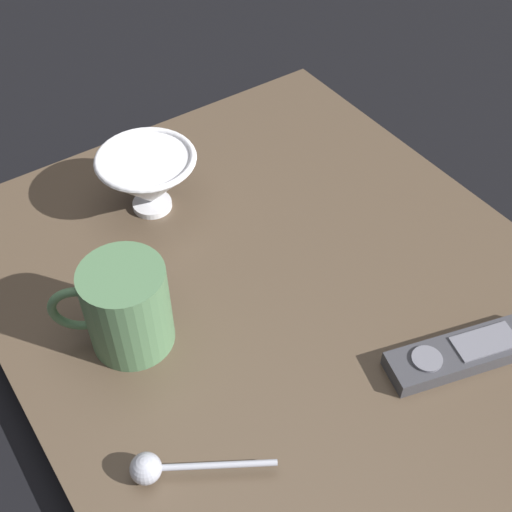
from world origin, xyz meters
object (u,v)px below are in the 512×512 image
Objects in this scene: teaspoon at (156,468)px; tv_remote_near at (465,353)px; cereal_bowl at (149,179)px; coffee_mug at (126,307)px.

tv_remote_near is at bearing 78.42° from teaspoon.
cereal_bowl is 0.36m from teaspoon.
teaspoon reaches higher than tv_remote_near.
tv_remote_near is at bearing 21.84° from cereal_bowl.
teaspoon is at bearing -101.58° from tv_remote_near.
teaspoon is (0.15, -0.05, -0.04)m from coffee_mug.
tv_remote_near is (0.38, 0.15, -0.04)m from cereal_bowl.
coffee_mug reaches higher than tv_remote_near.
coffee_mug reaches higher than teaspoon.
coffee_mug is at bearing -128.64° from tv_remote_near.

